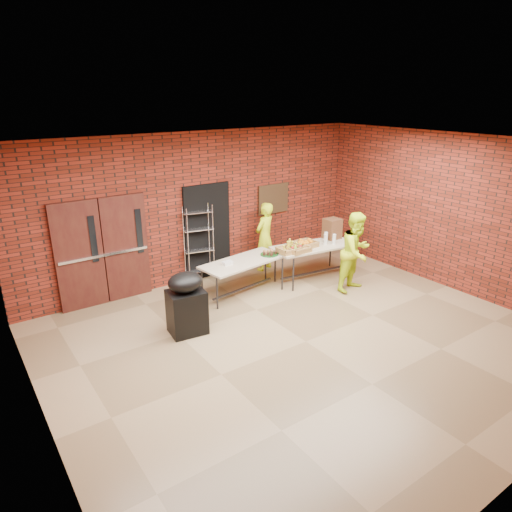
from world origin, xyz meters
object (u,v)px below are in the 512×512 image
(table_right, at_px, (314,248))
(volunteer_man, at_px, (356,252))
(covered_grill, at_px, (186,303))
(volunteer_woman, at_px, (265,237))
(coffee_dispenser, at_px, (332,229))
(wire_rack, at_px, (199,244))
(table_left, at_px, (243,264))

(table_right, bearing_deg, volunteer_man, -65.30)
(volunteer_man, bearing_deg, covered_grill, 164.34)
(volunteer_woman, bearing_deg, covered_grill, 10.05)
(coffee_dispenser, height_order, volunteer_man, volunteer_man)
(table_right, bearing_deg, covered_grill, -162.28)
(volunteer_woman, bearing_deg, wire_rack, -28.80)
(wire_rack, bearing_deg, coffee_dispenser, -9.05)
(table_left, xyz_separation_m, covered_grill, (-1.67, -0.77, -0.11))
(wire_rack, distance_m, table_left, 1.20)
(table_left, height_order, volunteer_man, volunteer_man)
(wire_rack, bearing_deg, table_right, -18.00)
(volunteer_man, bearing_deg, table_left, 140.93)
(covered_grill, height_order, volunteer_man, volunteer_man)
(covered_grill, bearing_deg, wire_rack, 63.17)
(coffee_dispenser, bearing_deg, volunteer_man, -108.92)
(coffee_dispenser, distance_m, covered_grill, 4.19)
(volunteer_woman, bearing_deg, table_right, 98.99)
(wire_rack, xyz_separation_m, covered_grill, (-1.28, -1.89, -0.30))
(coffee_dispenser, bearing_deg, covered_grill, -169.68)
(coffee_dispenser, bearing_deg, wire_rack, 158.00)
(wire_rack, relative_size, volunteer_woman, 1.07)
(wire_rack, height_order, volunteer_man, wire_rack)
(volunteer_man, bearing_deg, volunteer_woman, 103.44)
(table_left, height_order, volunteer_woman, volunteer_woman)
(volunteer_woman, distance_m, volunteer_man, 2.20)
(covered_grill, distance_m, volunteer_man, 3.75)
(table_left, distance_m, volunteer_man, 2.36)
(wire_rack, xyz_separation_m, volunteer_man, (2.45, -2.26, -0.02))
(table_right, height_order, covered_grill, covered_grill)
(table_left, relative_size, volunteer_man, 1.12)
(wire_rack, bearing_deg, covered_grill, -111.06)
(table_left, bearing_deg, table_right, -13.59)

